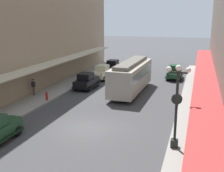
{
  "coord_description": "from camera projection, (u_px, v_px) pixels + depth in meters",
  "views": [
    {
      "loc": [
        7.49,
        -17.9,
        7.97
      ],
      "look_at": [
        0.0,
        6.0,
        1.8
      ],
      "focal_mm": 44.91,
      "sensor_mm": 36.0,
      "label": 1
    }
  ],
  "objects": [
    {
      "name": "parked_car_2",
      "position": [
        112.0,
        66.0,
        41.12
      ],
      "size": [
        2.16,
        4.27,
        1.84
      ],
      "color": "black",
      "rests_on": "ground"
    },
    {
      "name": "parked_car_1",
      "position": [
        102.0,
        72.0,
        36.83
      ],
      "size": [
        2.25,
        4.3,
        1.84
      ],
      "color": "beige",
      "rests_on": "ground"
    },
    {
      "name": "pedestrian_0",
      "position": [
        34.0,
        87.0,
        28.7
      ],
      "size": [
        0.36,
        0.28,
        1.67
      ],
      "color": "#4C4238",
      "rests_on": "sidewalk_left"
    },
    {
      "name": "lamp_post_with_clock",
      "position": [
        177.0,
        103.0,
        16.66
      ],
      "size": [
        1.42,
        0.44,
        5.16
      ],
      "color": "black",
      "rests_on": "sidewalk_right"
    },
    {
      "name": "fire_hydrant",
      "position": [
        47.0,
        96.0,
        27.09
      ],
      "size": [
        0.24,
        0.24,
        0.82
      ],
      "color": "#B21E19",
      "rests_on": "sidewalk_left"
    },
    {
      "name": "pedestrian_1",
      "position": [
        200.0,
        108.0,
        22.15
      ],
      "size": [
        0.36,
        0.28,
        1.67
      ],
      "color": "#2D2D33",
      "rests_on": "sidewalk_right"
    },
    {
      "name": "streetcar",
      "position": [
        131.0,
        75.0,
        30.03
      ],
      "size": [
        2.71,
        9.65,
        3.46
      ],
      "color": "#ADA899",
      "rests_on": "ground"
    },
    {
      "name": "parked_car_0",
      "position": [
        175.0,
        72.0,
        37.03
      ],
      "size": [
        2.2,
        4.28,
        1.84
      ],
      "color": "#193D23",
      "rests_on": "ground"
    },
    {
      "name": "ground_plane",
      "position": [
        88.0,
        128.0,
        20.67
      ],
      "size": [
        200.0,
        200.0,
        0.0
      ],
      "primitive_type": "plane",
      "color": "#424244"
    },
    {
      "name": "sidewalk_right",
      "position": [
        193.0,
        140.0,
        18.47
      ],
      "size": [
        3.0,
        60.0,
        0.15
      ],
      "primitive_type": "cube",
      "color": "#99968E",
      "rests_on": "ground"
    },
    {
      "name": "sidewalk_left",
      "position": [
        2.0,
        117.0,
        22.83
      ],
      "size": [
        3.0,
        60.0,
        0.15
      ],
      "primitive_type": "cube",
      "color": "#99968E",
      "rests_on": "ground"
    },
    {
      "name": "parked_car_4",
      "position": [
        86.0,
        81.0,
        31.87
      ],
      "size": [
        2.18,
        4.27,
        1.84
      ],
      "color": "black",
      "rests_on": "ground"
    }
  ]
}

